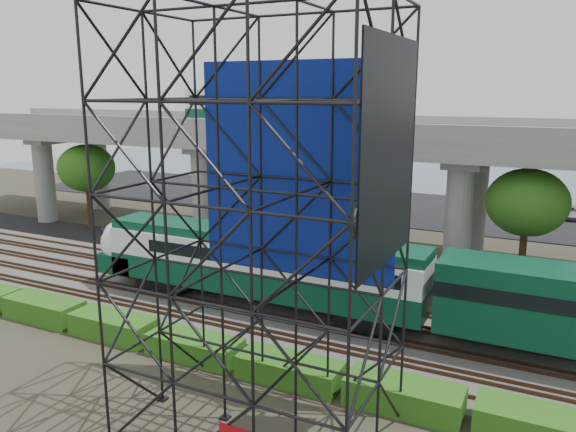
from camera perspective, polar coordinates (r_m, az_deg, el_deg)
The scene contains 13 objects.
ground at distance 31.44m, azimuth -6.31°, elevation -10.48°, with size 140.00×140.00×0.00m, color #474233.
ballast_bed at distance 32.97m, azimuth -4.43°, elevation -9.12°, with size 90.00×12.00×0.20m, color slate.
service_road at distance 40.09m, azimuth 1.79°, elevation -5.17°, with size 90.00×5.00×0.08m, color black.
parking_lot at distance 61.59m, azimuth 10.91°, elevation 0.94°, with size 90.00×18.00×0.08m, color black.
harbor_water at distance 82.71m, azimuth 15.02°, elevation 3.69°, with size 140.00×40.00×0.03m, color #445770.
rail_tracks at distance 32.91m, azimuth -4.43°, elevation -8.83°, with size 90.00×9.52×0.16m.
commuter_train at distance 30.64m, azimuth 0.49°, elevation -5.27°, with size 29.30×3.06×4.30m.
overpass at distance 43.62m, azimuth 4.26°, elevation 7.24°, with size 80.00×12.00×12.40m.
scaffold_tower at distance 19.31m, azimuth -3.13°, elevation -1.89°, with size 9.36×6.36×15.00m.
hedge_strip at distance 27.47m, azimuth -9.46°, elevation -12.87°, with size 34.60×1.80×1.20m.
trees at distance 45.79m, azimuth -0.54°, elevation 4.20°, with size 40.94×16.94×7.69m.
suv at distance 44.00m, azimuth -7.33°, elevation -2.60°, with size 2.40×5.21×1.45m, color black.
parked_cars at distance 61.23m, azimuth 10.34°, elevation 1.53°, with size 36.05×9.76×1.31m.
Camera 1 is at (15.76, -24.25, 12.33)m, focal length 35.00 mm.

